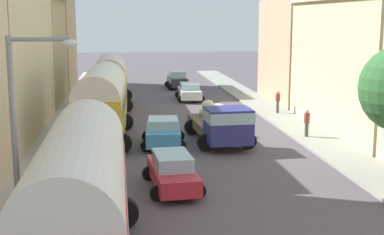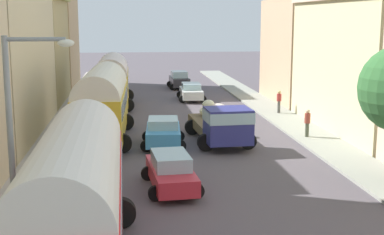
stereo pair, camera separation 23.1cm
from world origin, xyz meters
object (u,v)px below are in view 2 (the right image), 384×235
(parked_bus_1, at_px, (102,101))
(car_0, at_px, (191,92))
(cargo_truck_0, at_px, (221,123))
(parked_bus_0, at_px, (76,192))
(car_2, at_px, (171,171))
(streetlamp_near, at_px, (20,133))
(car_3, at_px, (163,132))
(pedestrian_1, at_px, (279,101))
(pedestrian_0, at_px, (307,122))
(car_1, at_px, (179,80))
(parked_bus_2, at_px, (112,79))

(parked_bus_1, height_order, car_0, parked_bus_1)
(cargo_truck_0, bearing_deg, parked_bus_1, 165.18)
(parked_bus_0, height_order, car_2, parked_bus_0)
(parked_bus_0, bearing_deg, car_0, 77.58)
(car_2, bearing_deg, parked_bus_0, -114.32)
(car_0, height_order, streetlamp_near, streetlamp_near)
(car_3, height_order, streetlamp_near, streetlamp_near)
(parked_bus_0, bearing_deg, pedestrian_1, 62.07)
(car_0, relative_size, pedestrian_0, 2.46)
(parked_bus_1, distance_m, car_0, 16.18)
(parked_bus_0, relative_size, car_2, 2.16)
(parked_bus_1, height_order, pedestrian_0, parked_bus_1)
(parked_bus_1, relative_size, pedestrian_1, 5.36)
(parked_bus_0, height_order, parked_bus_1, parked_bus_1)
(cargo_truck_0, height_order, car_1, cargo_truck_0)
(pedestrian_0, height_order, streetlamp_near, streetlamp_near)
(parked_bus_0, xyz_separation_m, pedestrian_1, (12.18, 22.99, -1.23))
(car_1, distance_m, pedestrian_1, 16.66)
(car_1, bearing_deg, pedestrian_1, -70.17)
(parked_bus_1, xyz_separation_m, pedestrian_1, (12.17, 6.88, -1.25))
(parked_bus_1, relative_size, car_0, 2.21)
(car_2, bearing_deg, pedestrian_0, 44.10)
(car_0, relative_size, streetlamp_near, 0.67)
(parked_bus_0, distance_m, parked_bus_2, 28.23)
(car_0, relative_size, car_1, 1.10)
(parked_bus_0, relative_size, car_0, 2.25)
(car_0, relative_size, car_2, 0.96)
(parked_bus_1, distance_m, car_3, 4.03)
(parked_bus_1, bearing_deg, pedestrian_0, -4.97)
(cargo_truck_0, distance_m, car_0, 16.34)
(cargo_truck_0, xyz_separation_m, car_3, (-3.20, -0.08, -0.42))
(parked_bus_0, bearing_deg, streetlamp_near, 168.08)
(car_2, xyz_separation_m, pedestrian_1, (9.08, 16.12, 0.28))
(car_2, distance_m, pedestrian_1, 18.50)
(car_1, bearing_deg, parked_bus_0, -99.59)
(car_0, xyz_separation_m, pedestrian_0, (4.83, -15.63, 0.26))
(cargo_truck_0, bearing_deg, parked_bus_0, -114.29)
(car_0, height_order, car_1, car_1)
(streetlamp_near, bearing_deg, car_0, 74.93)
(parked_bus_0, height_order, car_3, parked_bus_0)
(car_3, bearing_deg, parked_bus_2, 102.35)
(car_3, relative_size, pedestrian_1, 2.19)
(car_1, height_order, car_3, car_1)
(car_2, xyz_separation_m, streetlamp_near, (-4.53, -6.57, 3.10))
(cargo_truck_0, bearing_deg, parked_bus_2, 114.31)
(car_1, bearing_deg, car_0, -88.30)
(parked_bus_0, bearing_deg, parked_bus_2, 89.50)
(parked_bus_2, relative_size, pedestrian_1, 4.86)
(cargo_truck_0, distance_m, car_2, 8.27)
(pedestrian_0, distance_m, pedestrian_1, 7.90)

